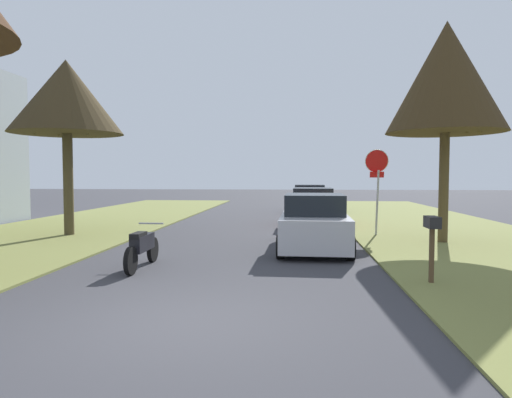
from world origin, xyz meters
The scene contains 9 objects.
ground_plane centered at (0.00, 0.00, 0.00)m, with size 120.00×120.00×0.00m, color #38383D.
stop_sign_far centered at (4.45, 9.61, 2.18)m, with size 0.81×0.50×2.95m.
street_tree_right_mid_a centered at (6.20, 8.09, 5.06)m, with size 3.54×3.54×6.71m.
street_tree_left_mid_a centered at (-6.16, 8.75, 4.75)m, with size 3.76×3.76×5.99m.
parked_sedan_silver centered at (2.18, 6.70, 0.72)m, with size 2.04×4.44×1.57m.
parked_sedan_red centered at (2.40, 13.00, 0.72)m, with size 2.04×4.44×1.57m.
parked_sedan_navy centered at (2.49, 19.40, 0.72)m, with size 2.04×4.44×1.57m.
parked_motorcycle centered at (-1.81, 3.70, 0.48)m, with size 0.60×2.05×0.97m.
curbside_mailbox centered at (4.23, 2.65, 1.06)m, with size 0.22×0.44×1.27m.
Camera 1 is at (1.60, -6.06, 2.10)m, focal length 31.34 mm.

